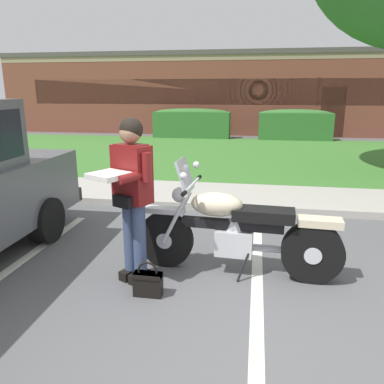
% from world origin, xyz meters
% --- Properties ---
extents(ground_plane, '(140.00, 140.00, 0.00)m').
position_xyz_m(ground_plane, '(0.00, 0.00, 0.00)').
color(ground_plane, '#565659').
extents(curb_strip, '(60.00, 0.20, 0.12)m').
position_xyz_m(curb_strip, '(0.00, 3.19, 0.06)').
color(curb_strip, '#ADA89E').
rests_on(curb_strip, ground).
extents(concrete_walk, '(60.00, 1.50, 0.08)m').
position_xyz_m(concrete_walk, '(0.00, 4.04, 0.04)').
color(concrete_walk, '#ADA89E').
rests_on(concrete_walk, ground).
extents(grass_lawn, '(60.00, 7.88, 0.06)m').
position_xyz_m(grass_lawn, '(0.00, 8.73, 0.03)').
color(grass_lawn, '#3D752D').
rests_on(grass_lawn, ground).
extents(stall_stripe_1, '(0.13, 4.40, 0.01)m').
position_xyz_m(stall_stripe_1, '(0.19, 0.20, 0.00)').
color(stall_stripe_1, silver).
rests_on(stall_stripe_1, ground).
extents(motorcycle, '(2.24, 0.82, 1.26)m').
position_xyz_m(motorcycle, '(0.03, 0.95, 0.49)').
color(motorcycle, black).
rests_on(motorcycle, ground).
extents(rider_person, '(0.59, 0.67, 1.70)m').
position_xyz_m(rider_person, '(-1.10, 0.61, 1.01)').
color(rider_person, black).
rests_on(rider_person, ground).
extents(handbag, '(0.28, 0.13, 0.36)m').
position_xyz_m(handbag, '(-0.87, 0.32, 0.14)').
color(handbag, black).
rests_on(handbag, ground).
extents(hedge_left, '(3.14, 0.90, 1.24)m').
position_xyz_m(hedge_left, '(-2.55, 12.78, 0.65)').
color(hedge_left, '#336B2D').
rests_on(hedge_left, ground).
extents(hedge_center_left, '(2.84, 0.90, 1.24)m').
position_xyz_m(hedge_center_left, '(1.61, 12.78, 0.65)').
color(hedge_center_left, '#336B2D').
rests_on(hedge_center_left, ground).
extents(brick_building, '(21.91, 11.06, 3.65)m').
position_xyz_m(brick_building, '(-1.09, 19.61, 1.83)').
color(brick_building, brown).
rests_on(brick_building, ground).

